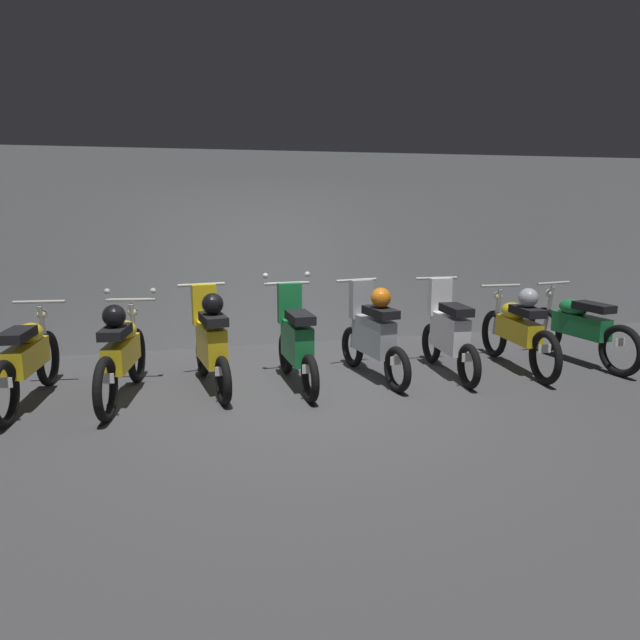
# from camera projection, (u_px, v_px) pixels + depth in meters

# --- Properties ---
(ground_plane) EXTENTS (80.00, 80.00, 0.00)m
(ground_plane) POSITION_uv_depth(u_px,v_px,m) (306.00, 399.00, 6.39)
(ground_plane) COLOR #424244
(back_wall) EXTENTS (16.00, 0.30, 2.85)m
(back_wall) POSITION_uv_depth(u_px,v_px,m) (266.00, 250.00, 8.73)
(back_wall) COLOR gray
(back_wall) RESTS_ON ground
(motorbike_slot_1) EXTENTS (0.56, 1.95, 1.03)m
(motorbike_slot_1) POSITION_uv_depth(u_px,v_px,m) (27.00, 359.00, 6.18)
(motorbike_slot_1) COLOR black
(motorbike_slot_1) RESTS_ON ground
(motorbike_slot_2) EXTENTS (0.59, 1.94, 1.15)m
(motorbike_slot_2) POSITION_uv_depth(u_px,v_px,m) (122.00, 352.00, 6.30)
(motorbike_slot_2) COLOR black
(motorbike_slot_2) RESTS_ON ground
(motorbike_slot_3) EXTENTS (0.56, 1.68, 1.18)m
(motorbike_slot_3) POSITION_uv_depth(u_px,v_px,m) (211.00, 341.00, 6.65)
(motorbike_slot_3) COLOR black
(motorbike_slot_3) RESTS_ON ground
(motorbike_slot_4) EXTENTS (0.59, 1.68, 1.29)m
(motorbike_slot_4) POSITION_uv_depth(u_px,v_px,m) (296.00, 342.00, 6.78)
(motorbike_slot_4) COLOR black
(motorbike_slot_4) RESTS_ON ground
(motorbike_slot_5) EXTENTS (0.56, 1.67, 1.18)m
(motorbike_slot_5) POSITION_uv_depth(u_px,v_px,m) (373.00, 333.00, 7.06)
(motorbike_slot_5) COLOR black
(motorbike_slot_5) RESTS_ON ground
(motorbike_slot_6) EXTENTS (0.56, 1.68, 1.18)m
(motorbike_slot_6) POSITION_uv_depth(u_px,v_px,m) (448.00, 333.00, 7.24)
(motorbike_slot_6) COLOR black
(motorbike_slot_6) RESTS_ON ground
(motorbike_slot_7) EXTENTS (0.56, 1.95, 1.08)m
(motorbike_slot_7) POSITION_uv_depth(u_px,v_px,m) (518.00, 329.00, 7.45)
(motorbike_slot_7) COLOR black
(motorbike_slot_7) RESTS_ON ground
(motorbike_slot_8) EXTENTS (0.56, 1.94, 1.03)m
(motorbike_slot_8) POSITION_uv_depth(u_px,v_px,m) (579.00, 327.00, 7.75)
(motorbike_slot_8) COLOR black
(motorbike_slot_8) RESTS_ON ground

